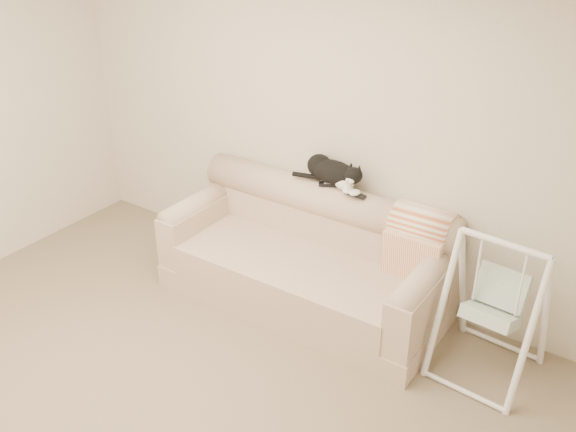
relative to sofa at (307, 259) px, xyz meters
The scene contains 8 objects.
ground_plane 1.65m from the sofa, 91.39° to the right, with size 5.00×5.00×0.00m, color #78654A.
room_shell 2.00m from the sofa, 91.39° to the right, with size 5.04×4.04×2.60m.
sofa is the anchor object (origin of this frame).
remote_a 0.61m from the sofa, 79.45° to the left, with size 0.18×0.12×0.03m.
remote_b 0.65m from the sofa, 35.47° to the left, with size 0.17×0.07×0.02m.
tuxedo_cat 0.71m from the sofa, 76.92° to the left, with size 0.61×0.28×0.24m.
throw_blanket 0.92m from the sofa, 15.74° to the left, with size 0.43×0.38×0.58m.
baby_swing 1.46m from the sofa, ahead, with size 0.66×0.70×1.01m.
Camera 1 is at (2.28, -1.97, 2.97)m, focal length 40.00 mm.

